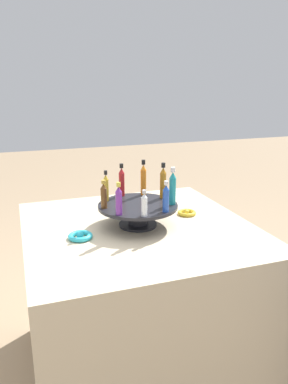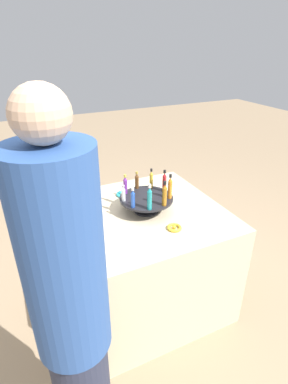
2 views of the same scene
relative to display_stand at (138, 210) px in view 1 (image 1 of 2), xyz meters
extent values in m
plane|color=#997F60|center=(0.00, 0.00, -0.78)|extent=(12.00, 12.00, 0.00)
cube|color=beige|center=(0.00, 0.00, -0.42)|extent=(0.90, 0.90, 0.71)
cylinder|color=black|center=(0.00, 0.00, -0.06)|extent=(0.15, 0.15, 0.01)
cylinder|color=black|center=(0.00, 0.00, -0.02)|extent=(0.08, 0.08, 0.07)
cylinder|color=black|center=(0.00, 0.00, 0.02)|extent=(0.32, 0.32, 0.01)
cylinder|color=teal|center=(0.04, 0.13, 0.08)|extent=(0.03, 0.03, 0.11)
cone|color=teal|center=(0.04, 0.13, 0.15)|extent=(0.03, 0.03, 0.02)
cylinder|color=silver|center=(0.04, 0.13, 0.17)|extent=(0.02, 0.02, 0.02)
cylinder|color=#AD6B19|center=(-0.05, 0.13, 0.08)|extent=(0.03, 0.03, 0.11)
cone|color=#AD6B19|center=(-0.05, 0.13, 0.14)|extent=(0.02, 0.02, 0.02)
cylinder|color=black|center=(-0.05, 0.13, 0.17)|extent=(0.02, 0.02, 0.02)
cylinder|color=orange|center=(-0.12, 0.07, 0.08)|extent=(0.02, 0.02, 0.11)
cone|color=orange|center=(-0.12, 0.07, 0.15)|extent=(0.02, 0.02, 0.02)
cylinder|color=black|center=(-0.12, 0.07, 0.17)|extent=(0.02, 0.02, 0.02)
cylinder|color=#B21E23|center=(-0.14, -0.03, 0.08)|extent=(0.02, 0.02, 0.10)
cone|color=#B21E23|center=(-0.14, -0.03, 0.14)|extent=(0.02, 0.02, 0.02)
cylinder|color=black|center=(-0.14, -0.03, 0.16)|extent=(0.02, 0.02, 0.02)
cylinder|color=gold|center=(-0.09, -0.11, 0.07)|extent=(0.02, 0.02, 0.09)
cone|color=gold|center=(-0.09, -0.11, 0.13)|extent=(0.02, 0.02, 0.02)
cylinder|color=black|center=(-0.09, -0.11, 0.15)|extent=(0.01, 0.01, 0.02)
cylinder|color=brown|center=(0.00, -0.14, 0.07)|extent=(0.02, 0.02, 0.08)
cone|color=brown|center=(0.00, -0.14, 0.11)|extent=(0.02, 0.02, 0.02)
cylinder|color=#B79338|center=(0.00, -0.14, 0.13)|extent=(0.02, 0.02, 0.01)
cylinder|color=#702D93|center=(0.09, -0.10, 0.07)|extent=(0.02, 0.02, 0.09)
cone|color=#702D93|center=(0.09, -0.10, 0.12)|extent=(0.02, 0.02, 0.02)
cylinder|color=gold|center=(0.09, -0.10, 0.14)|extent=(0.02, 0.02, 0.02)
cylinder|color=silver|center=(0.14, -0.02, 0.06)|extent=(0.02, 0.02, 0.07)
cone|color=silver|center=(0.14, -0.02, 0.10)|extent=(0.02, 0.02, 0.02)
cylinder|color=#B2B2B7|center=(0.14, -0.02, 0.12)|extent=(0.01, 0.01, 0.01)
cylinder|color=#234CAD|center=(0.12, 0.07, 0.07)|extent=(0.02, 0.02, 0.09)
cone|color=#234CAD|center=(0.12, 0.07, 0.12)|extent=(0.02, 0.02, 0.02)
cylinder|color=silver|center=(0.12, 0.07, 0.14)|extent=(0.02, 0.02, 0.02)
torus|color=gold|center=(-0.05, 0.25, -0.06)|extent=(0.08, 0.08, 0.02)
sphere|color=gold|center=(-0.05, 0.25, -0.05)|extent=(0.02, 0.02, 0.02)
torus|color=#2DB7CC|center=(0.05, -0.25, -0.06)|extent=(0.09, 0.09, 0.02)
sphere|color=#2DB7CC|center=(0.05, -0.25, -0.05)|extent=(0.03, 0.03, 0.03)
camera|label=1|loc=(1.35, -0.44, 0.50)|focal=35.00mm
camera|label=2|loc=(0.68, 1.42, 0.87)|focal=28.00mm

